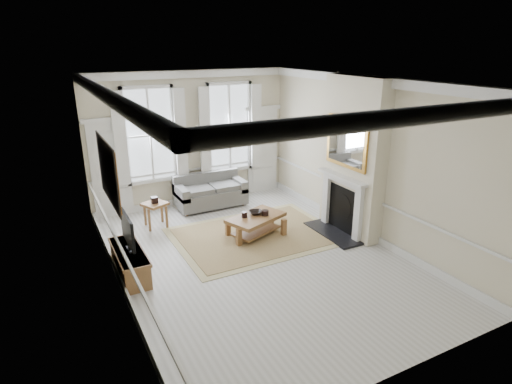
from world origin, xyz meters
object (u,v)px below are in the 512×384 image
side_table (155,207)px  tv_stand (130,263)px  sofa (210,193)px  coffee_table (256,219)px

side_table → tv_stand: bearing=-117.3°
sofa → side_table: bearing=-157.3°
side_table → sofa: bearing=22.7°
sofa → coffee_table: bearing=-84.8°
side_table → coffee_table: side_table is taller
side_table → coffee_table: size_ratio=0.44×
sofa → side_table: size_ratio=2.80×
sofa → tv_stand: sofa is taller
side_table → tv_stand: (-1.00, -1.94, -0.22)m
coffee_table → tv_stand: tv_stand is taller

